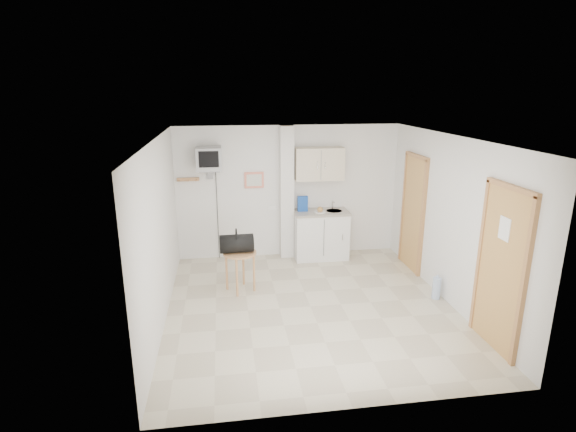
{
  "coord_description": "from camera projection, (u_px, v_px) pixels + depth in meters",
  "views": [
    {
      "loc": [
        -1.22,
        -5.97,
        3.15
      ],
      "look_at": [
        -0.25,
        0.6,
        1.25
      ],
      "focal_mm": 28.0,
      "sensor_mm": 36.0,
      "label": 1
    }
  ],
  "objects": [
    {
      "name": "water_bottle",
      "position": [
        436.0,
        288.0,
        6.93
      ],
      "size": [
        0.13,
        0.13,
        0.38
      ],
      "color": "#A8BEE1",
      "rests_on": "ground"
    },
    {
      "name": "room_envelope",
      "position": [
        327.0,
        205.0,
        6.41
      ],
      "size": [
        4.24,
        4.54,
        2.55
      ],
      "color": "white",
      "rests_on": "ground"
    },
    {
      "name": "ground",
      "position": [
        310.0,
        306.0,
        6.72
      ],
      "size": [
        4.5,
        4.5,
        0.0
      ],
      "primitive_type": "plane",
      "color": "beige",
      "rests_on": "ground"
    },
    {
      "name": "crt_television",
      "position": [
        209.0,
        159.0,
        7.91
      ],
      "size": [
        0.44,
        0.45,
        2.15
      ],
      "color": "slate",
      "rests_on": "ground"
    },
    {
      "name": "round_table",
      "position": [
        240.0,
        258.0,
        7.11
      ],
      "size": [
        0.53,
        0.53,
        0.65
      ],
      "rotation": [
        0.0,
        0.0,
        -0.28
      ],
      "color": "#BE7C47",
      "rests_on": "ground"
    },
    {
      "name": "kitchenette",
      "position": [
        320.0,
        217.0,
        8.48
      ],
      "size": [
        1.03,
        0.58,
        2.1
      ],
      "color": "white",
      "rests_on": "ground"
    },
    {
      "name": "duffel_bag",
      "position": [
        237.0,
        243.0,
        7.04
      ],
      "size": [
        0.54,
        0.31,
        0.39
      ],
      "rotation": [
        0.0,
        0.0,
        0.03
      ],
      "color": "black",
      "rests_on": "round_table"
    }
  ]
}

